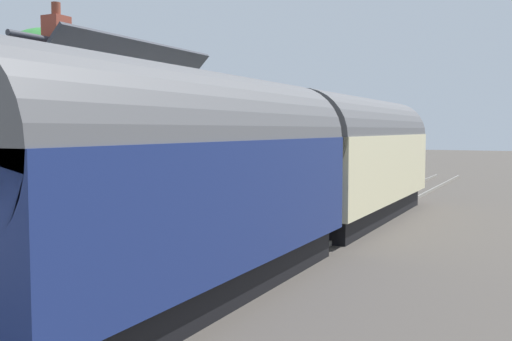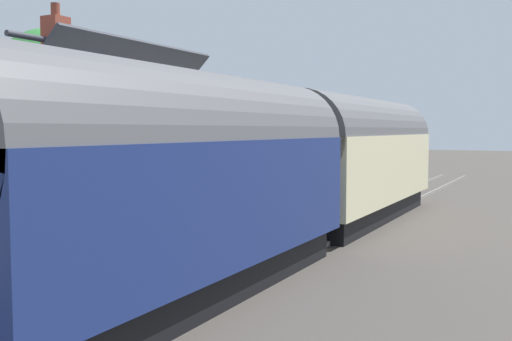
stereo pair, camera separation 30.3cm
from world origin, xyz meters
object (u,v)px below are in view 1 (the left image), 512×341
station_sign_board (316,156)px  planter_edge_near (180,180)px  planter_bench_right (291,172)px  lamp_post_platform (290,121)px  planter_edge_far (238,168)px  tree_far_left (46,84)px  tree_far_right (112,92)px  station_building (101,151)px  planter_under_sign (305,175)px  bench_near_building (263,174)px  train (302,165)px  planter_bench_left (330,169)px  bench_platform_end (305,168)px  tree_mid_background (85,104)px

station_sign_board → planter_edge_near: bearing=139.2°
planter_bench_right → lamp_post_platform: (-4.95, -2.05, 2.23)m
planter_edge_far → tree_far_left: size_ratio=0.12×
station_sign_board → tree_far_right: 9.84m
station_building → planter_under_sign: station_building is taller
bench_near_building → planter_bench_right: bearing=-0.8°
train → station_building: (-1.37, 5.88, 0.33)m
planter_bench_left → lamp_post_platform: lamp_post_platform is taller
bench_platform_end → lamp_post_platform: (-6.32, -1.91, 2.15)m
planter_under_sign → lamp_post_platform: size_ratio=0.25×
station_sign_board → station_building: bearing=162.9°
planter_under_sign → tree_mid_background: 15.60m
planter_bench_right → station_sign_board: size_ratio=0.45×
planter_under_sign → tree_far_right: 9.85m
planter_edge_far → planter_bench_right: bearing=-102.1°
planter_bench_right → station_sign_board: station_sign_board is taller
tree_far_right → tree_mid_background: size_ratio=0.93×
bench_platform_end → planter_bench_left: bearing=-42.4°
tree_far_left → tree_mid_background: size_ratio=1.09×
station_building → tree_far_left: (4.42, 6.73, 2.53)m
planter_edge_far → bench_near_building: bearing=-138.7°
planter_bench_left → tree_far_left: (-9.02, 9.21, 3.82)m
station_building → lamp_post_platform: size_ratio=1.75×
station_building → planter_edge_near: station_building is taller
tree_mid_background → planter_bench_left: bearing=-84.7°
planter_edge_near → planter_bench_left: planter_bench_left is taller
station_sign_board → planter_bench_right: bearing=56.6°
bench_platform_end → tree_far_left: bearing=134.0°
planter_bench_left → lamp_post_platform: 7.73m
planter_bench_left → station_sign_board: (-3.48, -0.59, 0.80)m
tree_far_left → tree_mid_background: bearing=33.2°
station_building → tree_mid_background: bearing=44.2°
tree_far_left → tree_mid_background: tree_far_left is taller
bench_platform_end → planter_bench_left: size_ratio=1.83×
train → station_building: station_building is taller
bench_near_building → station_sign_board: size_ratio=0.90×
planter_bench_right → tree_mid_background: size_ratio=0.10×
tree_far_left → train: bearing=-103.6°
bench_near_building → tree_far_right: tree_far_right is taller
station_building → station_sign_board: bearing=-17.1°
lamp_post_platform → train: bearing=-153.0°
bench_platform_end → planter_edge_far: 3.31m
planter_edge_far → tree_far_right: 6.98m
planter_edge_near → tree_far_left: bearing=99.7°
bench_platform_end → tree_mid_background: 13.72m
planter_bench_left → tree_mid_background: (-1.33, 14.24, 3.38)m
bench_near_building → station_sign_board: station_sign_board is taller
bench_near_building → tree_far_left: 9.70m
planter_edge_far → planter_bench_left: planter_edge_far is taller
planter_bench_right → bench_platform_end: bearing=-5.9°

